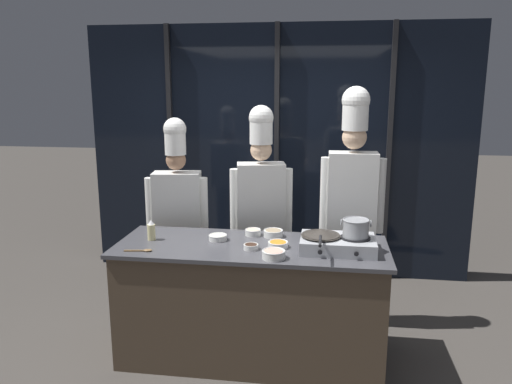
{
  "coord_description": "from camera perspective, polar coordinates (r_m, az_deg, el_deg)",
  "views": [
    {
      "loc": [
        0.54,
        -3.5,
        2.09
      ],
      "look_at": [
        0.0,
        0.25,
        1.26
      ],
      "focal_mm": 35.0,
      "sensor_mm": 36.0,
      "label": 1
    }
  ],
  "objects": [
    {
      "name": "prep_bowl_shrimp",
      "position": [
        3.45,
        2.03,
        -7.07
      ],
      "size": [
        0.16,
        0.16,
        0.06
      ],
      "color": "white",
      "rests_on": "demo_counter"
    },
    {
      "name": "frying_pan",
      "position": [
        3.61,
        7.42,
        -4.6
      ],
      "size": [
        0.29,
        0.5,
        0.05
      ],
      "color": "#38332D",
      "rests_on": "portable_stove"
    },
    {
      "name": "serving_spoon_slotted",
      "position": [
        3.68,
        -12.77,
        -6.53
      ],
      "size": [
        0.2,
        0.06,
        0.02
      ],
      "color": "olive",
      "rests_on": "demo_counter"
    },
    {
      "name": "ground_plane",
      "position": [
        4.11,
        -0.53,
        -18.19
      ],
      "size": [
        24.0,
        24.0,
        0.0
      ],
      "primitive_type": "plane",
      "color": "#47423D"
    },
    {
      "name": "demo_counter",
      "position": [
        3.9,
        -0.54,
        -12.41
      ],
      "size": [
        2.02,
        0.76,
        0.91
      ],
      "color": "#4C3D2D",
      "rests_on": "ground_plane"
    },
    {
      "name": "window_wall_back",
      "position": [
        5.4,
        2.4,
        4.47
      ],
      "size": [
        4.14,
        0.09,
        2.7
      ],
      "color": "black",
      "rests_on": "ground_plane"
    },
    {
      "name": "chef_line",
      "position": [
        4.25,
        10.95,
        0.53
      ],
      "size": [
        0.53,
        0.23,
        2.07
      ],
      "rotation": [
        0.0,
        0.0,
        3.16
      ],
      "color": "#2D3856",
      "rests_on": "ground_plane"
    },
    {
      "name": "prep_bowl_bean_sprouts",
      "position": [
        3.85,
        -4.38,
        -5.15
      ],
      "size": [
        0.14,
        0.14,
        0.04
      ],
      "color": "white",
      "rests_on": "demo_counter"
    },
    {
      "name": "chef_sous",
      "position": [
        4.35,
        0.58,
        -0.61
      ],
      "size": [
        0.53,
        0.29,
        1.91
      ],
      "rotation": [
        0.0,
        0.0,
        3.33
      ],
      "color": "#4C4C51",
      "rests_on": "ground_plane"
    },
    {
      "name": "portable_stove",
      "position": [
        3.64,
        9.32,
        -5.85
      ],
      "size": [
        0.53,
        0.38,
        0.11
      ],
      "color": "#B2B5BA",
      "rests_on": "demo_counter"
    },
    {
      "name": "squeeze_bottle_oil",
      "position": [
        3.91,
        -11.88,
        -4.33
      ],
      "size": [
        0.06,
        0.06,
        0.16
      ],
      "color": "beige",
      "rests_on": "demo_counter"
    },
    {
      "name": "stock_pot",
      "position": [
        3.61,
        11.33,
        -4.02
      ],
      "size": [
        0.21,
        0.19,
        0.13
      ],
      "color": "#93969B",
      "rests_on": "portable_stove"
    },
    {
      "name": "prep_bowl_chicken",
      "position": [
        3.95,
        -0.34,
        -4.57
      ],
      "size": [
        0.12,
        0.12,
        0.05
      ],
      "color": "white",
      "rests_on": "demo_counter"
    },
    {
      "name": "prep_bowl_carrots",
      "position": [
        3.68,
        2.53,
        -5.95
      ],
      "size": [
        0.15,
        0.15,
        0.04
      ],
      "color": "white",
      "rests_on": "demo_counter"
    },
    {
      "name": "prep_bowl_mushrooms",
      "position": [
        3.92,
        1.99,
        -4.68
      ],
      "size": [
        0.15,
        0.15,
        0.05
      ],
      "color": "white",
      "rests_on": "demo_counter"
    },
    {
      "name": "prep_bowl_soy_glaze",
      "position": [
        3.63,
        -0.58,
        -6.23
      ],
      "size": [
        0.11,
        0.11,
        0.04
      ],
      "color": "white",
      "rests_on": "demo_counter"
    },
    {
      "name": "chef_head",
      "position": [
        4.49,
        -8.98,
        -1.49
      ],
      "size": [
        0.55,
        0.28,
        1.8
      ],
      "rotation": [
        0.0,
        0.0,
        3.29
      ],
      "color": "#2D3856",
      "rests_on": "ground_plane"
    }
  ]
}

